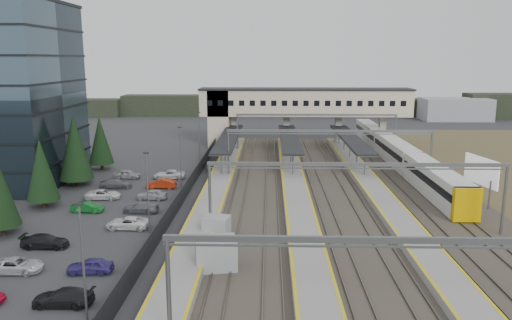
{
  "coord_description": "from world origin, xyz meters",
  "views": [
    {
      "loc": [
        3.68,
        -54.15,
        16.79
      ],
      "look_at": [
        2.0,
        8.49,
        4.0
      ],
      "focal_mm": 35.0,
      "sensor_mm": 36.0,
      "label": 1
    }
  ],
  "objects_px": {
    "relay_cabin_near": "(216,255)",
    "footbridge": "(290,105)",
    "relay_cabin_far": "(217,228)",
    "billboard": "(481,172)",
    "train": "(396,153)"
  },
  "relations": [
    {
      "from": "relay_cabin_near",
      "to": "footbridge",
      "type": "xyz_separation_m",
      "value": [
        8.24,
        58.57,
        6.58
      ]
    },
    {
      "from": "relay_cabin_far",
      "to": "footbridge",
      "type": "bearing_deg",
      "value": 80.09
    },
    {
      "from": "footbridge",
      "to": "billboard",
      "type": "xyz_separation_m",
      "value": [
        20.63,
        -39.01,
        -4.14
      ]
    },
    {
      "from": "relay_cabin_near",
      "to": "relay_cabin_far",
      "type": "relative_size",
      "value": 1.35
    },
    {
      "from": "train",
      "to": "billboard",
      "type": "xyz_separation_m",
      "value": [
        4.33,
        -21.66,
        1.76
      ]
    },
    {
      "from": "relay_cabin_near",
      "to": "relay_cabin_far",
      "type": "distance_m",
      "value": 7.29
    },
    {
      "from": "relay_cabin_far",
      "to": "footbridge",
      "type": "height_order",
      "value": "footbridge"
    },
    {
      "from": "relay_cabin_far",
      "to": "train",
      "type": "height_order",
      "value": "train"
    },
    {
      "from": "footbridge",
      "to": "train",
      "type": "bearing_deg",
      "value": -46.8
    },
    {
      "from": "relay_cabin_near",
      "to": "footbridge",
      "type": "bearing_deg",
      "value": 81.99
    },
    {
      "from": "footbridge",
      "to": "train",
      "type": "distance_m",
      "value": 24.53
    },
    {
      "from": "train",
      "to": "billboard",
      "type": "height_order",
      "value": "billboard"
    },
    {
      "from": "billboard",
      "to": "relay_cabin_far",
      "type": "bearing_deg",
      "value": -157.41
    },
    {
      "from": "relay_cabin_near",
      "to": "billboard",
      "type": "distance_m",
      "value": 34.96
    },
    {
      "from": "train",
      "to": "billboard",
      "type": "relative_size",
      "value": 9.28
    }
  ]
}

